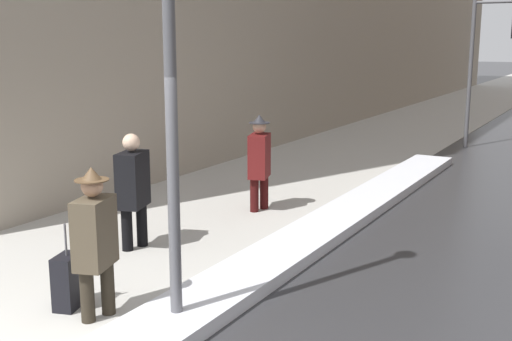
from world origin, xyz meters
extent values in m
cube|color=#B2AFA8|center=(-2.00, 15.00, 0.01)|extent=(4.00, 80.00, 0.01)
cube|color=silver|center=(0.25, 5.23, 0.08)|extent=(0.83, 12.08, 0.16)
cylinder|color=#515156|center=(0.24, 1.26, 2.45)|extent=(0.12, 0.12, 4.91)
cylinder|color=#515156|center=(0.42, 13.85, 1.95)|extent=(0.11, 0.11, 3.89)
cylinder|color=#515156|center=(0.97, 13.84, 3.74)|extent=(1.10, 0.10, 0.07)
cylinder|color=#2A241B|center=(-0.55, 1.12, 0.41)|extent=(0.14, 0.14, 0.82)
cylinder|color=#2A241B|center=(-0.59, 0.88, 0.41)|extent=(0.14, 0.14, 0.82)
cube|color=#473D2D|center=(-0.57, 1.00, 0.93)|extent=(0.43, 0.56, 0.72)
sphere|color=tan|center=(-0.57, 1.00, 1.42)|extent=(0.22, 0.22, 0.22)
cylinder|color=#4C3823|center=(-0.57, 1.00, 1.48)|extent=(0.34, 0.34, 0.01)
cone|color=#4C3823|center=(-0.57, 1.00, 1.54)|extent=(0.21, 0.21, 0.13)
cylinder|color=black|center=(-1.70, 3.07, 0.43)|extent=(0.15, 0.15, 0.86)
cylinder|color=black|center=(-1.74, 2.81, 0.43)|extent=(0.15, 0.15, 0.86)
cube|color=black|center=(-1.72, 2.94, 0.98)|extent=(0.45, 0.59, 0.75)
sphere|color=beige|center=(-1.72, 2.94, 1.49)|extent=(0.23, 0.23, 0.23)
cube|color=black|center=(-1.83, 3.28, 0.82)|extent=(0.16, 0.24, 0.28)
cylinder|color=#340C0C|center=(-1.18, 5.65, 0.41)|extent=(0.14, 0.14, 0.83)
cylinder|color=#340C0C|center=(-1.23, 5.40, 0.41)|extent=(0.14, 0.14, 0.83)
cube|color=#561414|center=(-1.21, 5.53, 0.94)|extent=(0.43, 0.57, 0.72)
sphere|color=tan|center=(-1.21, 5.53, 1.43)|extent=(0.22, 0.22, 0.22)
cylinder|color=#28282D|center=(-1.21, 5.53, 1.49)|extent=(0.35, 0.35, 0.01)
cone|color=#28282D|center=(-1.21, 5.53, 1.56)|extent=(0.21, 0.21, 0.13)
cube|color=black|center=(-1.02, 1.03, 0.30)|extent=(0.32, 0.41, 0.60)
cylinder|color=#4C4C51|center=(-1.02, 1.03, 0.77)|extent=(0.02, 0.02, 0.35)
camera|label=1|loc=(3.93, -3.59, 2.86)|focal=45.00mm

